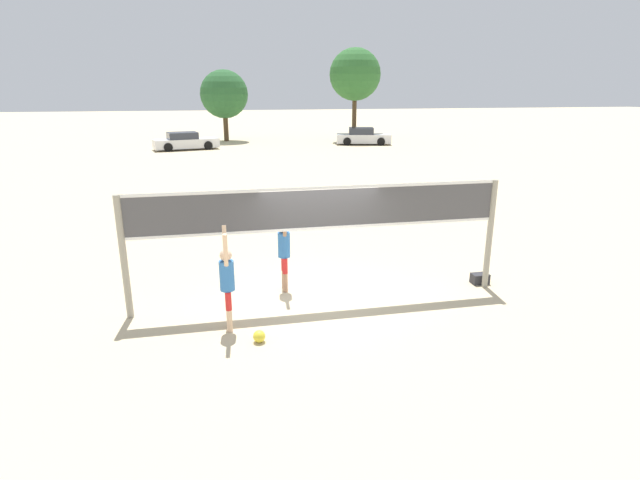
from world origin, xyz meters
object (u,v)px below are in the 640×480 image
(player_spiker, at_px, (227,278))
(tree_right_cluster, at_px, (355,75))
(volleyball, at_px, (259,336))
(volleyball_net, at_px, (320,222))
(player_blocker, at_px, (284,247))
(parked_car_mid, at_px, (363,137))
(gear_bag, at_px, (480,279))
(tree_left_cluster, at_px, (224,94))
(parked_car_near, at_px, (185,142))

(player_spiker, distance_m, tree_right_cluster, 36.76)
(player_spiker, distance_m, volleyball, 1.25)
(volleyball_net, height_order, player_spiker, volleyball_net)
(player_blocker, relative_size, parked_car_mid, 0.42)
(player_blocker, height_order, parked_car_mid, player_blocker)
(gear_bag, distance_m, tree_left_cluster, 35.94)
(volleyball, distance_m, tree_left_cluster, 37.40)
(gear_bag, bearing_deg, tree_left_cluster, 98.01)
(player_blocker, xyz_separation_m, tree_left_cluster, (-0.34, 34.84, 2.92))
(player_spiker, height_order, player_blocker, player_spiker)
(volleyball_net, bearing_deg, parked_car_mid, 71.80)
(player_spiker, distance_m, player_blocker, 2.18)
(parked_car_mid, bearing_deg, volleyball, -95.91)
(volleyball, xyz_separation_m, tree_right_cluster, (11.54, 35.06, 5.47))
(tree_right_cluster, bearing_deg, parked_car_near, -165.49)
(volleyball, bearing_deg, tree_left_cluster, 89.28)
(parked_car_near, height_order, parked_car_mid, parked_car_mid)
(gear_bag, bearing_deg, player_blocker, 173.34)
(volleyball, xyz_separation_m, parked_car_mid, (11.50, 32.07, 0.50))
(tree_right_cluster, bearing_deg, player_spiker, -109.30)
(player_blocker, relative_size, gear_bag, 5.01)
(parked_car_mid, bearing_deg, player_blocker, -95.98)
(player_spiker, xyz_separation_m, parked_car_near, (-2.25, 30.72, -0.47))
(volleyball, relative_size, tree_right_cluster, 0.03)
(volleyball_net, relative_size, tree_right_cluster, 1.04)
(volleyball_net, relative_size, player_blocker, 4.03)
(gear_bag, distance_m, tree_right_cluster, 34.23)
(parked_car_near, bearing_deg, volleyball_net, -95.03)
(tree_left_cluster, bearing_deg, parked_car_mid, -24.95)
(parked_car_mid, height_order, tree_left_cluster, tree_left_cluster)
(player_blocker, relative_size, tree_right_cluster, 0.26)
(volleyball, distance_m, tree_right_cluster, 37.31)
(player_spiker, xyz_separation_m, tree_right_cluster, (12.06, 34.43, 4.53))
(tree_right_cluster, bearing_deg, player_blocker, -108.18)
(player_blocker, distance_m, tree_right_cluster, 34.71)
(parked_car_near, height_order, tree_left_cluster, tree_left_cluster)
(player_spiker, xyz_separation_m, volleyball, (0.51, -0.63, -0.94))
(player_blocker, bearing_deg, player_spiker, -37.37)
(player_blocker, relative_size, volleyball, 8.79)
(volleyball_net, bearing_deg, player_spiker, -154.04)
(player_spiker, relative_size, tree_right_cluster, 0.26)
(player_blocker, height_order, gear_bag, player_blocker)
(player_spiker, height_order, tree_left_cluster, tree_left_cluster)
(player_spiker, bearing_deg, volleyball, -140.81)
(player_blocker, xyz_separation_m, gear_bag, (4.64, -0.54, -0.93))
(parked_car_mid, relative_size, tree_left_cluster, 0.78)
(volleyball_net, height_order, volleyball, volleyball_net)
(volleyball, bearing_deg, player_blocker, 71.15)
(volleyball_net, xyz_separation_m, volleyball, (-1.48, -1.60, -1.68))
(gear_bag, height_order, tree_right_cluster, tree_right_cluster)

